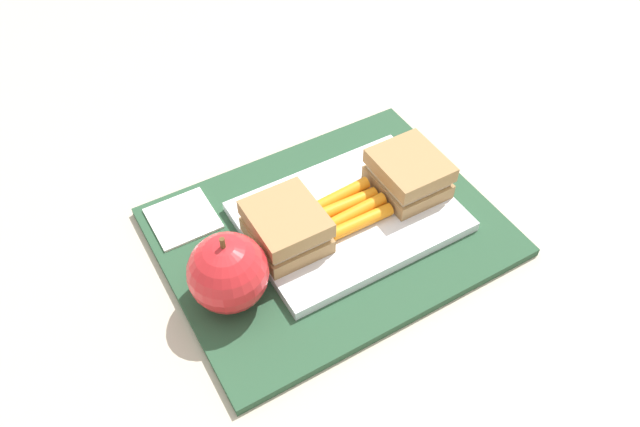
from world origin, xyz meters
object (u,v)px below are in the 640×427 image
object	(u,v)px
carrot_sticks_bundle	(350,209)
apple	(228,273)
food_tray	(349,216)
sandwich_half_right	(286,227)
paper_napkin	(183,218)
sandwich_half_left	(409,174)

from	to	relation	value
carrot_sticks_bundle	apple	world-z (taller)	apple
food_tray	apple	world-z (taller)	apple
food_tray	sandwich_half_right	bearing A→B (deg)	0.00
sandwich_half_right	food_tray	bearing A→B (deg)	180.00
paper_napkin	apple	bearing A→B (deg)	91.80
food_tray	sandwich_half_left	world-z (taller)	sandwich_half_left
apple	paper_napkin	xyz separation A→B (m)	(0.00, -0.12, -0.04)
carrot_sticks_bundle	food_tray	bearing A→B (deg)	-42.71
sandwich_half_left	sandwich_half_right	distance (m)	0.16
paper_napkin	carrot_sticks_bundle	bearing A→B (deg)	149.23
sandwich_half_left	food_tray	bearing A→B (deg)	0.00
sandwich_half_right	carrot_sticks_bundle	xyz separation A→B (m)	(-0.08, 0.00, -0.01)
sandwich_half_left	apple	xyz separation A→B (m)	(0.23, 0.03, 0.01)
food_tray	carrot_sticks_bundle	distance (m)	0.01
apple	paper_napkin	distance (m)	0.13
carrot_sticks_bundle	apple	xyz separation A→B (m)	(0.16, 0.03, 0.02)
food_tray	sandwich_half_left	size ratio (longest dim) A/B	2.88
apple	paper_napkin	bearing A→B (deg)	-88.20
food_tray	carrot_sticks_bundle	size ratio (longest dim) A/B	2.94
sandwich_half_left	sandwich_half_right	world-z (taller)	same
sandwich_half_left	apple	distance (m)	0.24
sandwich_half_left	paper_napkin	distance (m)	0.26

